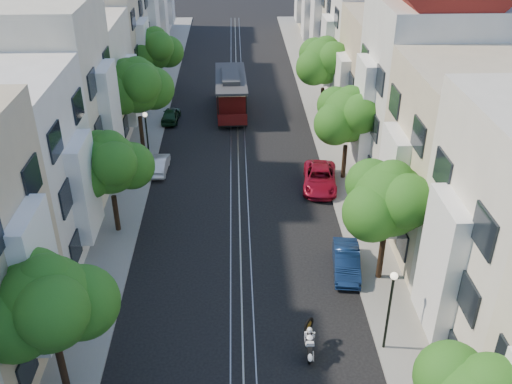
{
  "coord_description": "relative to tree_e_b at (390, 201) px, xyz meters",
  "views": [
    {
      "loc": [
        -0.11,
        -14.43,
        18.85
      ],
      "look_at": [
        0.98,
        14.51,
        2.2
      ],
      "focal_mm": 40.0,
      "sensor_mm": 36.0,
      "label": 1
    }
  ],
  "objects": [
    {
      "name": "tree_e_b",
      "position": [
        0.0,
        0.0,
        0.0
      ],
      "size": [
        4.93,
        4.08,
        6.68
      ],
      "color": "black",
      "rests_on": "ground"
    },
    {
      "name": "tree_w_b",
      "position": [
        -14.4,
        5.0,
        -0.34
      ],
      "size": [
        4.72,
        3.87,
        6.27
      ],
      "color": "black",
      "rests_on": "ground"
    },
    {
      "name": "rail_slot",
      "position": [
        -7.26,
        19.02,
        -4.72
      ],
      "size": [
        0.06,
        80.0,
        0.02
      ],
      "primitive_type": "cube",
      "color": "gray",
      "rests_on": "ground"
    },
    {
      "name": "cable_car",
      "position": [
        -7.76,
        23.64,
        -2.84
      ],
      "size": [
        2.81,
        8.36,
        3.19
      ],
      "rotation": [
        0.0,
        0.0,
        0.03
      ],
      "color": "black",
      "rests_on": "ground"
    },
    {
      "name": "sportbike_rider",
      "position": [
        -4.35,
        -5.13,
        -3.92
      ],
      "size": [
        0.56,
        1.85,
        1.49
      ],
      "rotation": [
        0.0,
        0.0,
        -0.07
      ],
      "color": "black",
      "rests_on": "ground"
    },
    {
      "name": "tree_e_d",
      "position": [
        0.0,
        22.0,
        0.13
      ],
      "size": [
        5.01,
        4.16,
        6.85
      ],
      "color": "black",
      "rests_on": "ground"
    },
    {
      "name": "rail_right",
      "position": [
        -6.71,
        19.02,
        -4.72
      ],
      "size": [
        0.06,
        80.0,
        0.02
      ],
      "primitive_type": "cube",
      "color": "gray",
      "rests_on": "ground"
    },
    {
      "name": "ground",
      "position": [
        -7.26,
        19.02,
        -4.73
      ],
      "size": [
        200.0,
        200.0,
        0.0
      ],
      "primitive_type": "plane",
      "color": "black",
      "rests_on": "ground"
    },
    {
      "name": "tree_w_d",
      "position": [
        -14.4,
        27.0,
        -0.13
      ],
      "size": [
        4.84,
        3.99,
        6.52
      ],
      "color": "black",
      "rests_on": "ground"
    },
    {
      "name": "lane_line",
      "position": [
        -7.26,
        19.02,
        -4.73
      ],
      "size": [
        0.08,
        80.0,
        0.01
      ],
      "primitive_type": "cube",
      "color": "tan",
      "rests_on": "ground"
    },
    {
      "name": "parked_car_w_mid",
      "position": [
        -12.86,
        12.54,
        -4.18
      ],
      "size": [
        1.31,
        3.43,
        1.12
      ],
      "primitive_type": "imported",
      "rotation": [
        0.0,
        0.0,
        3.1
      ],
      "color": "silver",
      "rests_on": "ground"
    },
    {
      "name": "tree_e_c",
      "position": [
        -0.0,
        11.0,
        -0.13
      ],
      "size": [
        4.84,
        3.99,
        6.52
      ],
      "color": "black",
      "rests_on": "ground"
    },
    {
      "name": "parked_car_e_far",
      "position": [
        -1.84,
        9.89,
        -4.08
      ],
      "size": [
        2.76,
        4.96,
        1.31
      ],
      "primitive_type": "imported",
      "rotation": [
        0.0,
        0.0,
        -0.13
      ],
      "color": "maroon",
      "rests_on": "ground"
    },
    {
      "name": "townhouses_east",
      "position": [
        4.61,
        18.94,
        0.45
      ],
      "size": [
        7.75,
        72.0,
        12.0
      ],
      "color": "beige",
      "rests_on": "ground"
    },
    {
      "name": "townhouses_west",
      "position": [
        -19.13,
        18.94,
        0.35
      ],
      "size": [
        7.75,
        72.0,
        11.76
      ],
      "color": "silver",
      "rests_on": "ground"
    },
    {
      "name": "sidewalk_west",
      "position": [
        -14.51,
        19.02,
        -4.67
      ],
      "size": [
        2.5,
        80.0,
        0.12
      ],
      "primitive_type": "cube",
      "color": "gray",
      "rests_on": "ground"
    },
    {
      "name": "lamp_east",
      "position": [
        -0.96,
        -4.98,
        -1.89
      ],
      "size": [
        0.32,
        0.32,
        4.16
      ],
      "color": "black",
      "rests_on": "ground"
    },
    {
      "name": "lamp_west",
      "position": [
        -13.56,
        13.02,
        -1.89
      ],
      "size": [
        0.32,
        0.32,
        4.16
      ],
      "color": "black",
      "rests_on": "ground"
    },
    {
      "name": "parked_car_e_mid",
      "position": [
        -1.66,
        0.72,
        -4.11
      ],
      "size": [
        1.75,
        3.93,
        1.25
      ],
      "primitive_type": "imported",
      "rotation": [
        0.0,
        0.0,
        -0.11
      ],
      "color": "#0E2146",
      "rests_on": "ground"
    },
    {
      "name": "tree_w_a",
      "position": [
        -14.4,
        -7.0,
        0.0
      ],
      "size": [
        4.93,
        4.08,
        6.68
      ],
      "color": "black",
      "rests_on": "ground"
    },
    {
      "name": "parked_car_w_far",
      "position": [
        -12.86,
        21.65,
        -4.16
      ],
      "size": [
        1.55,
        3.44,
        1.15
      ],
      "primitive_type": "imported",
      "rotation": [
        0.0,
        0.0,
        3.08
      ],
      "color": "black",
      "rests_on": "ground"
    },
    {
      "name": "rail_left",
      "position": [
        -7.81,
        19.02,
        -4.72
      ],
      "size": [
        0.06,
        80.0,
        0.02
      ],
      "primitive_type": "cube",
      "color": "gray",
      "rests_on": "ground"
    },
    {
      "name": "sidewalk_east",
      "position": [
        -0.01,
        19.02,
        -4.67
      ],
      "size": [
        2.5,
        80.0,
        0.12
      ],
      "primitive_type": "cube",
      "color": "gray",
      "rests_on": "ground"
    },
    {
      "name": "tree_w_c",
      "position": [
        -14.4,
        16.0,
        0.34
      ],
      "size": [
        5.13,
        4.28,
        7.09
      ],
      "color": "black",
      "rests_on": "ground"
    }
  ]
}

